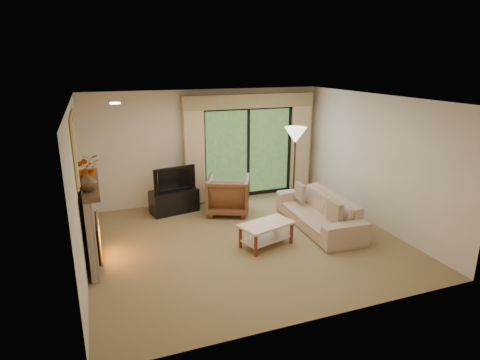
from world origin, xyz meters
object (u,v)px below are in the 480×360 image
object	(u,v)px
media_console	(174,201)
armchair	(228,195)
sofa	(319,211)
coffee_table	(266,234)

from	to	relation	value
media_console	armchair	xyz separation A→B (m)	(1.10, -0.45, 0.16)
media_console	armchair	size ratio (longest dim) A/B	1.12
armchair	media_console	bearing A→B (deg)	0.85
sofa	media_console	bearing A→B (deg)	-123.27
media_console	armchair	world-z (taller)	armchair
sofa	coffee_table	size ratio (longest dim) A/B	2.37
media_console	coffee_table	size ratio (longest dim) A/B	1.06
media_console	sofa	bearing A→B (deg)	-46.95
armchair	coffee_table	bearing A→B (deg)	116.93
media_console	armchair	distance (m)	1.20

